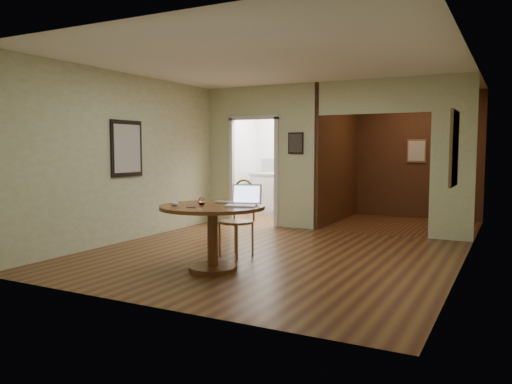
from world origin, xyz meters
The scene contains 11 objects.
floor centered at (0.00, 0.00, 0.00)m, with size 5.00×5.00×0.00m, color #482214.
room_shell centered at (-0.47, 3.10, 1.29)m, with size 5.20×7.50×5.00m.
dining_table centered at (-0.21, -1.01, 0.60)m, with size 1.29×1.29×0.81m.
chair centered at (-0.32, -0.15, 0.60)m, with size 0.54×0.54×1.07m.
open_laptop centered at (0.15, -0.88, 0.87)m, with size 0.42×0.41×0.25m.
closed_laptop centered at (-0.19, -0.78, 0.82)m, with size 0.31×0.20×0.02m, color silver.
mouse centered at (-0.58, -1.28, 0.83)m, with size 0.12×0.07×0.05m, color white.
wine_glass centered at (-0.32, -1.08, 0.86)m, with size 0.09×0.09×0.10m, color white, non-canonical shape.
pen centered at (-0.31, -1.33, 0.81)m, with size 0.01×0.01×0.13m, color navy.
kitchen_cabinet centered at (-1.35, 4.20, 0.47)m, with size 2.06×0.60×0.94m.
grocery_bag centered at (-0.70, 4.20, 1.11)m, with size 0.33×0.29×0.33m, color beige.
Camera 1 is at (3.07, -6.13, 1.50)m, focal length 35.00 mm.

